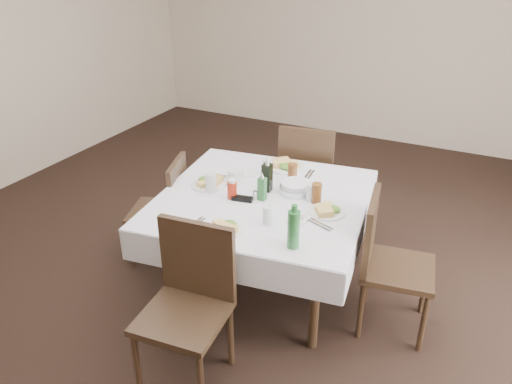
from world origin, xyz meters
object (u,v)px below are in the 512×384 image
Objects in this scene: water_e at (311,192)px; green_bottle at (294,229)px; oil_cruet_green at (262,188)px; chair_south at (190,295)px; oil_cruet_dark at (267,176)px; coffee_mug at (234,177)px; chair_north at (308,171)px; dining_table at (263,206)px; chair_east at (385,256)px; water_w at (211,182)px; chair_west at (167,204)px; bread_basket at (296,187)px; ketchup_bottle at (232,190)px; water_s at (268,215)px; water_n at (268,168)px.

green_bottle is (0.12, -0.60, 0.06)m from water_e.
chair_south is at bearing -91.71° from oil_cruet_green.
oil_cruet_dark is 1.88× the size of coffee_mug.
chair_north is at bearing 111.64° from water_e.
dining_table is 0.91m from chair_east.
water_e is at bearing 167.98° from chair_east.
chair_east is 6.60× the size of water_w.
chair_east is at bearing -6.37° from coffee_mug.
chair_south reaches higher than chair_west.
bread_basket is at bearing 25.35° from water_w.
water_e is at bearing 24.89° from oil_cruet_green.
coffee_mug is at bearing 116.17° from ketchup_bottle.
dining_table is at bearing 0.38° from chair_west.
chair_west is 1.13m from water_s.
dining_table is 0.21m from oil_cruet_dark.
ketchup_bottle reaches higher than bread_basket.
green_bottle is at bearing -21.14° from chair_west.
water_e is 0.82× the size of water_w.
oil_cruet_dark reaches higher than water_w.
ketchup_bottle is at bearing -156.59° from water_e.
water_e is at bearing -68.36° from chair_north.
bread_basket is at bearing 38.29° from ketchup_bottle.
oil_cruet_dark is at bearing 7.08° from chair_west.
chair_south is at bearing -107.72° from water_e.
water_w is at bearing -151.71° from oil_cruet_dark.
water_w is at bearing -121.56° from water_n.
water_w reaches higher than water_s.
water_w is (-0.56, 0.23, 0.01)m from water_s.
green_bottle is (0.26, -0.67, 0.09)m from bread_basket.
chair_east reaches higher than water_s.
chair_south reaches higher than bread_basket.
chair_west is at bearing -179.62° from dining_table.
bread_basket is 1.11× the size of oil_cruet_green.
water_w is at bearing 153.13° from green_bottle.
water_e is 0.45× the size of oil_cruet_dark.
bread_basket is (0.55, 0.26, -0.04)m from water_w.
water_s is 0.49m from bread_basket.
chair_west is 0.59m from water_w.
coffee_mug is at bearing 11.67° from chair_west.
water_n is at bearing 115.32° from water_s.
coffee_mug is (-0.47, -0.06, 0.01)m from bread_basket.
chair_west is 0.64m from coffee_mug.
chair_south reaches higher than water_s.
chair_south is 1.29m from chair_east.
ketchup_bottle reaches higher than coffee_mug.
water_w reaches higher than water_n.
ketchup_bottle is (-0.16, -1.08, 0.26)m from chair_north.
chair_east is 1.74m from chair_west.
water_n is 0.58× the size of bread_basket.
coffee_mug is at bearing -172.96° from bread_basket.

